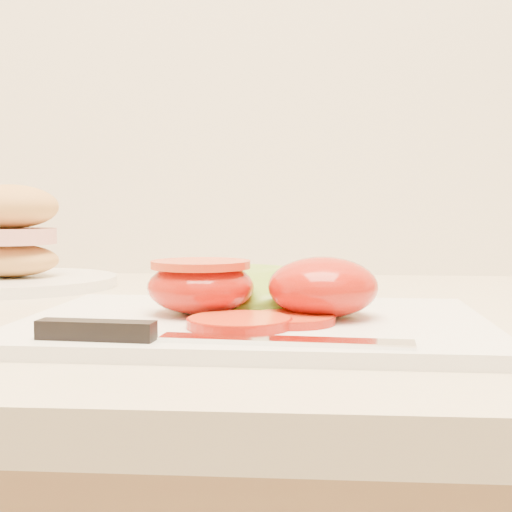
{
  "coord_description": "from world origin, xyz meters",
  "views": [
    {
      "loc": [
        -0.34,
        1.04,
        1.02
      ],
      "look_at": [
        -0.38,
        1.57,
        0.99
      ],
      "focal_mm": 50.0,
      "sensor_mm": 36.0,
      "label": 1
    }
  ],
  "objects": [
    {
      "name": "cutting_board",
      "position": [
        -0.38,
        1.56,
        0.94
      ],
      "size": [
        0.35,
        0.25,
        0.01
      ],
      "primitive_type": "cube",
      "rotation": [
        0.0,
        0.0,
        -0.02
      ],
      "color": "silver",
      "rests_on": "counter"
    },
    {
      "name": "tomato_half_dome",
      "position": [
        -0.33,
        1.57,
        0.96
      ],
      "size": [
        0.08,
        0.08,
        0.05
      ],
      "primitive_type": "ellipsoid",
      "color": "#B3190E",
      "rests_on": "cutting_board"
    },
    {
      "name": "tomato_half_cut",
      "position": [
        -0.42,
        1.58,
        0.96
      ],
      "size": [
        0.08,
        0.08,
        0.04
      ],
      "color": "#B3190E",
      "rests_on": "cutting_board"
    },
    {
      "name": "tomato_slice_0",
      "position": [
        -0.38,
        1.52,
        0.94
      ],
      "size": [
        0.07,
        0.07,
        0.01
      ],
      "primitive_type": "cylinder",
      "color": "#CF5123",
      "rests_on": "cutting_board"
    },
    {
      "name": "tomato_slice_1",
      "position": [
        -0.35,
        1.53,
        0.94
      ],
      "size": [
        0.06,
        0.06,
        0.01
      ],
      "primitive_type": "cylinder",
      "color": "#CF5123",
      "rests_on": "cutting_board"
    },
    {
      "name": "lettuce_leaf_0",
      "position": [
        -0.39,
        1.63,
        0.95
      ],
      "size": [
        0.18,
        0.16,
        0.03
      ],
      "primitive_type": "ellipsoid",
      "rotation": [
        0.0,
        0.0,
        -0.57
      ],
      "color": "#7EB32F",
      "rests_on": "cutting_board"
    },
    {
      "name": "lettuce_leaf_1",
      "position": [
        -0.35,
        1.64,
        0.95
      ],
      "size": [
        0.15,
        0.13,
        0.03
      ],
      "primitive_type": "ellipsoid",
      "rotation": [
        0.0,
        0.0,
        0.43
      ],
      "color": "#7EB32F",
      "rests_on": "cutting_board"
    },
    {
      "name": "knife",
      "position": [
        -0.42,
        1.46,
        0.94
      ],
      "size": [
        0.23,
        0.03,
        0.01
      ],
      "rotation": [
        0.0,
        0.0,
        -0.09
      ],
      "color": "silver",
      "rests_on": "cutting_board"
    },
    {
      "name": "sandwich_plate",
      "position": [
        -0.68,
        1.82,
        0.97
      ],
      "size": [
        0.24,
        0.24,
        0.12
      ],
      "rotation": [
        0.0,
        0.0,
        -0.41
      ],
      "color": "white",
      "rests_on": "counter"
    }
  ]
}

